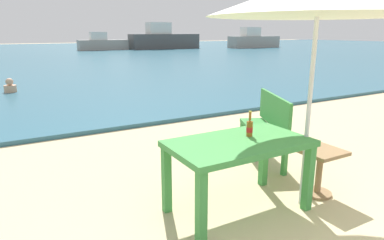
{
  "coord_description": "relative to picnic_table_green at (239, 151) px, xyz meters",
  "views": [
    {
      "loc": [
        -2.55,
        -0.99,
        1.8
      ],
      "look_at": [
        -0.29,
        3.0,
        0.6
      ],
      "focal_mm": 31.63,
      "sensor_mm": 36.0,
      "label": 1
    }
  ],
  "objects": [
    {
      "name": "sea_water",
      "position": [
        0.58,
        28.46,
        -0.61
      ],
      "size": [
        120.0,
        50.0,
        0.08
      ],
      "primitive_type": "cube",
      "color": "#2D6075",
      "rests_on": "ground_plane"
    },
    {
      "name": "picnic_table_green",
      "position": [
        0.0,
        0.0,
        0.0
      ],
      "size": [
        1.4,
        0.8,
        0.76
      ],
      "color": "#3D8C42",
      "rests_on": "ground_plane"
    },
    {
      "name": "beer_bottle_amber",
      "position": [
        0.18,
        0.07,
        0.2
      ],
      "size": [
        0.07,
        0.07,
        0.26
      ],
      "color": "brown",
      "rests_on": "picnic_table_green"
    },
    {
      "name": "side_table_wood",
      "position": [
        1.01,
        -0.17,
        -0.3
      ],
      "size": [
        0.44,
        0.44,
        0.54
      ],
      "color": "olive",
      "rests_on": "ground_plane"
    },
    {
      "name": "bench_green_left",
      "position": [
        1.22,
        0.95,
        -0.11
      ],
      "size": [
        0.81,
        1.24,
        0.95
      ],
      "color": "#3D8C42",
      "rests_on": "ground_plane"
    },
    {
      "name": "swimmer_person",
      "position": [
        -1.78,
        8.66,
        -0.41
      ],
      "size": [
        0.34,
        0.34,
        0.41
      ],
      "color": "tan",
      "rests_on": "sea_water"
    },
    {
      "name": "boat_barge",
      "position": [
        13.24,
        30.36,
        0.38
      ],
      "size": [
        7.28,
        1.99,
        2.65
      ],
      "color": "#4C4C4C",
      "rests_on": "sea_water"
    },
    {
      "name": "boat_ferry",
      "position": [
        6.95,
        30.84,
        0.04
      ],
      "size": [
        4.69,
        1.28,
        1.71
      ],
      "color": "gray",
      "rests_on": "sea_water"
    },
    {
      "name": "boat_cargo_ship",
      "position": [
        23.0,
        27.69,
        0.22
      ],
      "size": [
        6.07,
        1.65,
        2.21
      ],
      "color": "gray",
      "rests_on": "sea_water"
    }
  ]
}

